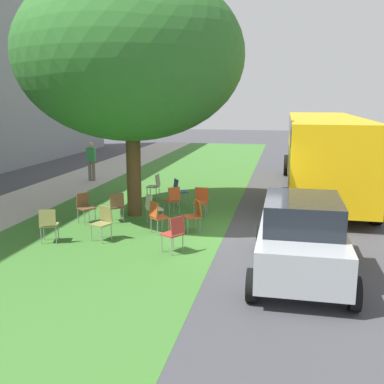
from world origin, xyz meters
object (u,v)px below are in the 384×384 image
at_px(chair_6, 173,198).
at_px(chair_2, 157,215).
at_px(street_tree, 131,56).
at_px(chair_11, 179,190).
at_px(chair_3, 174,231).
at_px(chair_0, 152,207).
at_px(chair_7, 85,205).
at_px(parked_car, 301,236).
at_px(chair_4, 103,220).
at_px(chair_10, 116,205).
at_px(chair_1, 195,213).
at_px(chair_9, 49,223).
at_px(chair_8, 201,200).
at_px(chair_5, 155,185).
at_px(pedestrian_0, 91,160).
at_px(school_bus, 323,147).

bearing_deg(chair_6, chair_2, -177.20).
bearing_deg(street_tree, chair_11, -32.36).
bearing_deg(chair_3, chair_0, 28.33).
height_order(chair_6, chair_7, same).
bearing_deg(parked_car, chair_2, 58.72).
relative_size(chair_4, parked_car, 0.24).
relative_size(chair_2, chair_4, 1.00).
bearing_deg(street_tree, chair_10, 165.26).
bearing_deg(parked_car, chair_11, 34.57).
bearing_deg(chair_0, chair_2, -155.16).
relative_size(chair_4, chair_6, 1.00).
bearing_deg(chair_4, chair_6, -20.98).
xyz_separation_m(street_tree, chair_10, (-0.91, 0.24, -4.21)).
xyz_separation_m(street_tree, chair_1, (-1.42, -2.18, -4.21)).
bearing_deg(chair_0, parked_car, -127.23).
bearing_deg(chair_2, parked_car, -121.28).
bearing_deg(chair_2, chair_11, 3.72).
xyz_separation_m(chair_0, parked_car, (-3.06, -4.03, 0.32)).
height_order(chair_1, chair_11, same).
relative_size(chair_4, chair_9, 1.00).
bearing_deg(chair_11, chair_9, 154.70).
distance_m(chair_6, chair_8, 0.90).
xyz_separation_m(chair_6, chair_9, (-3.34, 2.33, 0.00)).
xyz_separation_m(chair_3, chair_7, (2.01, 3.17, 0.00)).
bearing_deg(chair_6, chair_3, -165.18).
distance_m(chair_1, chair_8, 1.69).
height_order(chair_4, chair_5, same).
bearing_deg(pedestrian_0, chair_0, -143.16).
distance_m(chair_7, chair_8, 3.46).
bearing_deg(chair_2, chair_9, 117.99).
xyz_separation_m(chair_5, pedestrian_0, (2.92, 3.74, 0.41)).
bearing_deg(chair_3, chair_5, 20.77).
bearing_deg(chair_3, street_tree, 33.06).
bearing_deg(parked_car, school_bus, -6.67).
xyz_separation_m(street_tree, chair_5, (2.32, 0.03, -4.21)).
bearing_deg(chair_11, chair_8, -142.82).
bearing_deg(chair_6, chair_8, -90.76).
relative_size(chair_0, chair_9, 1.00).
bearing_deg(pedestrian_0, chair_4, -154.02).
bearing_deg(chair_1, chair_9, 115.97).
xyz_separation_m(chair_1, chair_10, (0.51, 2.42, 0.00)).
height_order(chair_11, pedestrian_0, pedestrian_0).
bearing_deg(chair_10, chair_9, 156.21).
relative_size(chair_1, chair_11, 1.00).
bearing_deg(chair_9, chair_4, -68.65).
height_order(chair_7, pedestrian_0, pedestrian_0).
relative_size(chair_4, pedestrian_0, 0.52).
relative_size(chair_8, chair_10, 1.00).
distance_m(chair_9, parked_car, 6.14).
relative_size(chair_9, school_bus, 0.08).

